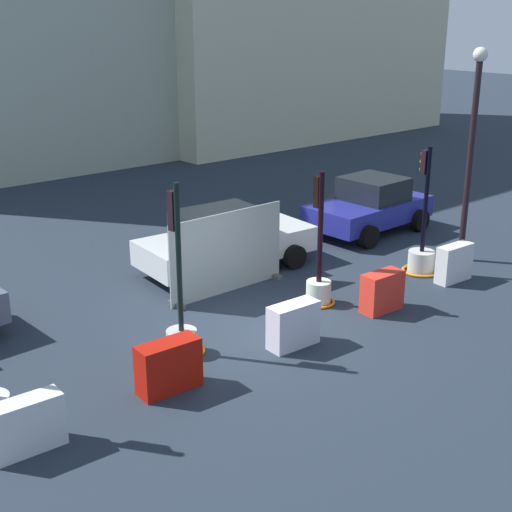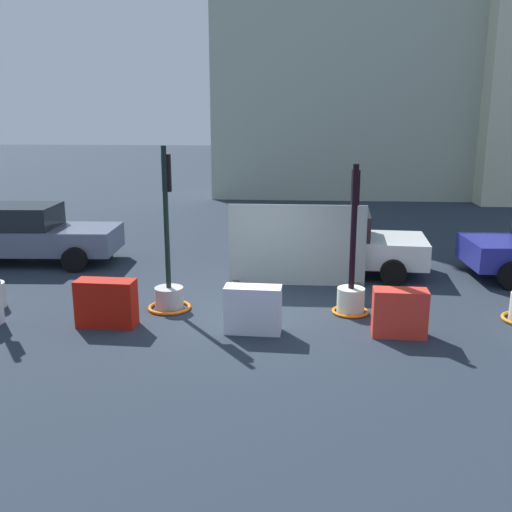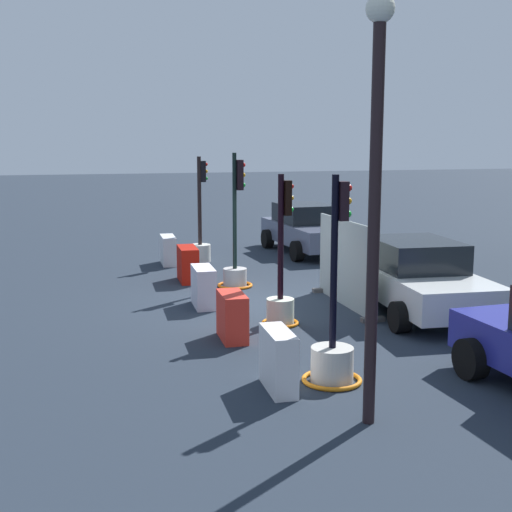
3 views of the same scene
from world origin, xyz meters
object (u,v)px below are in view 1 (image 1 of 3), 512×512
(construction_barrier_2, at_px, (293,325))
(construction_barrier_3, at_px, (382,292))
(construction_barrier_1, at_px, (169,366))
(traffic_light_2, at_px, (319,278))
(car_blue_estate, at_px, (370,206))
(construction_barrier_0, at_px, (26,425))
(street_lamp_post, at_px, (472,137))
(traffic_light_3, at_px, (422,253))
(car_white_van, at_px, (225,240))
(construction_barrier_4, at_px, (454,263))
(traffic_light_1, at_px, (181,324))

(construction_barrier_2, xyz_separation_m, construction_barrier_3, (2.70, 0.02, -0.00))
(construction_barrier_2, bearing_deg, construction_barrier_1, 177.28)
(traffic_light_2, distance_m, car_blue_estate, 5.90)
(construction_barrier_0, distance_m, construction_barrier_2, 5.47)
(construction_barrier_1, xyz_separation_m, construction_barrier_2, (2.83, -0.13, -0.01))
(traffic_light_2, distance_m, street_lamp_post, 5.69)
(construction_barrier_0, bearing_deg, car_blue_estate, 18.52)
(traffic_light_3, bearing_deg, car_white_van, 137.12)
(construction_barrier_3, bearing_deg, street_lamp_post, 11.42)
(construction_barrier_4, bearing_deg, traffic_light_3, 96.19)
(traffic_light_2, bearing_deg, traffic_light_1, -179.54)
(construction_barrier_0, bearing_deg, traffic_light_3, 5.22)
(car_blue_estate, distance_m, street_lamp_post, 4.14)
(construction_barrier_1, bearing_deg, construction_barrier_3, -1.17)
(traffic_light_1, relative_size, street_lamp_post, 0.62)
(car_blue_estate, bearing_deg, traffic_light_3, -117.53)
(traffic_light_2, height_order, construction_barrier_2, traffic_light_2)
(traffic_light_1, relative_size, construction_barrier_2, 3.16)
(traffic_light_2, relative_size, construction_barrier_3, 3.05)
(construction_barrier_3, height_order, street_lamp_post, street_lamp_post)
(traffic_light_2, bearing_deg, construction_barrier_2, -147.57)
(construction_barrier_0, xyz_separation_m, construction_barrier_3, (8.17, 0.03, 0.02))
(construction_barrier_2, height_order, car_blue_estate, car_blue_estate)
(traffic_light_2, height_order, construction_barrier_1, traffic_light_2)
(construction_barrier_0, bearing_deg, construction_barrier_2, 0.05)
(traffic_light_3, relative_size, car_white_van, 0.69)
(construction_barrier_2, distance_m, street_lamp_post, 7.53)
(traffic_light_2, relative_size, construction_barrier_1, 2.66)
(traffic_light_2, bearing_deg, construction_barrier_0, -170.61)
(car_blue_estate, bearing_deg, traffic_light_2, -149.85)
(construction_barrier_2, bearing_deg, construction_barrier_4, 0.79)
(construction_barrier_3, relative_size, car_blue_estate, 0.25)
(construction_barrier_4, xyz_separation_m, car_blue_estate, (1.57, 4.10, 0.33))
(construction_barrier_2, relative_size, car_blue_estate, 0.27)
(construction_barrier_3, bearing_deg, construction_barrier_1, 178.83)
(construction_barrier_0, relative_size, construction_barrier_4, 1.09)
(street_lamp_post, bearing_deg, car_white_van, 146.24)
(traffic_light_2, height_order, construction_barrier_0, traffic_light_2)
(car_white_van, height_order, street_lamp_post, street_lamp_post)
(construction_barrier_4, relative_size, car_white_van, 0.22)
(traffic_light_2, bearing_deg, traffic_light_3, -3.89)
(traffic_light_2, distance_m, construction_barrier_1, 4.87)
(construction_barrier_0, bearing_deg, construction_barrier_4, 0.42)
(traffic_light_1, relative_size, traffic_light_2, 1.11)
(traffic_light_3, distance_m, car_white_van, 4.97)
(car_white_van, relative_size, street_lamp_post, 0.85)
(car_blue_estate, xyz_separation_m, street_lamp_post, (-0.09, -3.30, 2.50))
(traffic_light_1, bearing_deg, construction_barrier_3, -14.38)
(car_blue_estate, relative_size, street_lamp_post, 0.73)
(construction_barrier_4, height_order, car_white_van, car_white_van)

